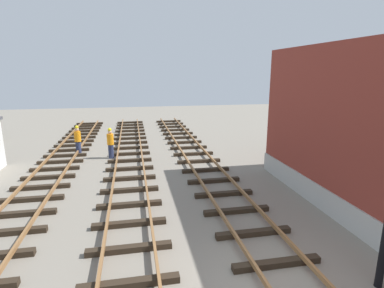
# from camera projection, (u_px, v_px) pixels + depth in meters

# --- Properties ---
(track_near_building) EXTENTS (2.50, 52.21, 0.32)m
(track_near_building) POSITION_uv_depth(u_px,v_px,m) (292.00, 282.00, 7.45)
(track_near_building) COLOR #2D2319
(track_near_building) RESTS_ON ground
(track_worker_foreground) EXTENTS (0.40, 0.40, 1.87)m
(track_worker_foreground) POSITION_uv_depth(u_px,v_px,m) (78.00, 140.00, 19.12)
(track_worker_foreground) COLOR #262D4C
(track_worker_foreground) RESTS_ON ground
(track_worker_distant) EXTENTS (0.40, 0.40, 1.87)m
(track_worker_distant) POSITION_uv_depth(u_px,v_px,m) (111.00, 143.00, 18.33)
(track_worker_distant) COLOR #262D4C
(track_worker_distant) RESTS_ON ground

